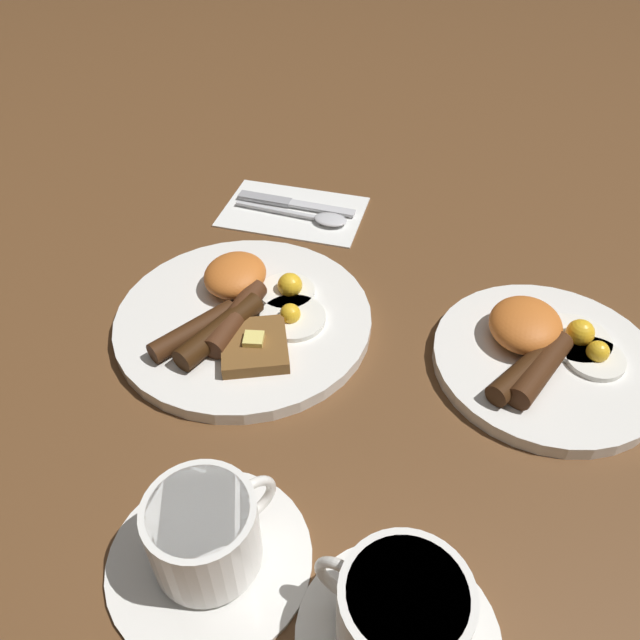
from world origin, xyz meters
TOP-DOWN VIEW (x-y plane):
  - ground_plane at (0.00, 0.00)m, footprint 3.00×3.00m
  - breakfast_plate_near at (-0.00, -0.00)m, footprint 0.28×0.28m
  - breakfast_plate_far at (-0.04, 0.32)m, footprint 0.23×0.23m
  - teacup_near at (0.26, 0.08)m, footprint 0.16×0.16m
  - teacup_far at (0.28, 0.23)m, footprint 0.15×0.15m
  - napkin at (-0.23, -0.02)m, footprint 0.13×0.19m
  - knife at (-0.24, -0.03)m, footprint 0.02×0.17m
  - spoon at (-0.22, 0.02)m, footprint 0.03×0.16m

SIDE VIEW (x-z plane):
  - ground_plane at x=0.00m, z-range 0.00..0.00m
  - napkin at x=-0.23m, z-range 0.00..0.01m
  - knife at x=-0.24m, z-range 0.00..0.01m
  - spoon at x=-0.22m, z-range 0.00..0.01m
  - breakfast_plate_near at x=0.00m, z-range -0.01..0.04m
  - breakfast_plate_far at x=-0.04m, z-range -0.01..0.04m
  - teacup_near at x=0.26m, z-range -0.01..0.07m
  - teacup_far at x=0.28m, z-range 0.00..0.07m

